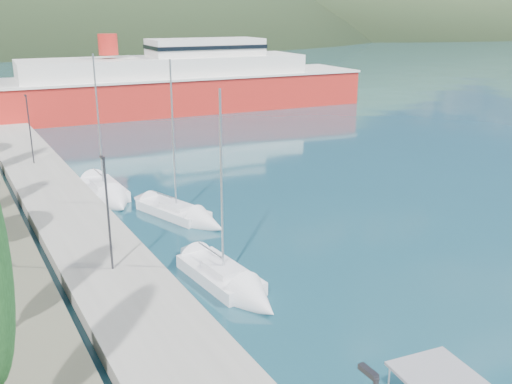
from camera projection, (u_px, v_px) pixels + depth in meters
ground at (16, 78)px, 123.06m from camera, size 1400.00×1400.00×0.00m
quay at (64, 208)px, 40.64m from camera, size 5.00×88.00×0.80m
lamp_posts at (100, 201)px, 30.44m from camera, size 0.15×46.06×6.06m
sailboat_near at (239, 289)px, 28.97m from camera, size 2.96×7.95×11.18m
sailboat_mid at (191, 218)px, 39.02m from camera, size 4.46×8.36×11.65m
sailboat_far at (110, 197)px, 43.16m from camera, size 2.71×8.11×11.86m
ferry at (169, 86)px, 81.67m from camera, size 58.68×16.26×11.51m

